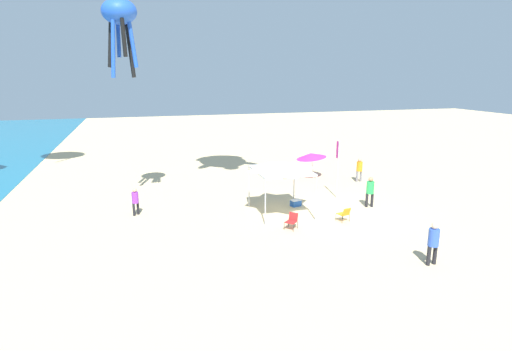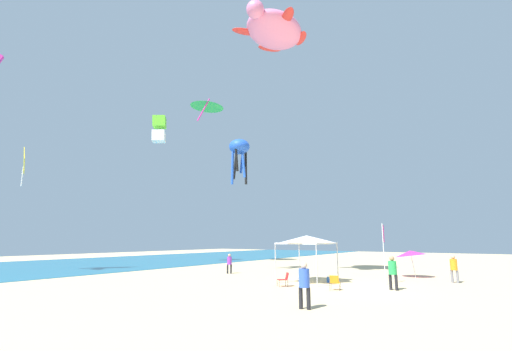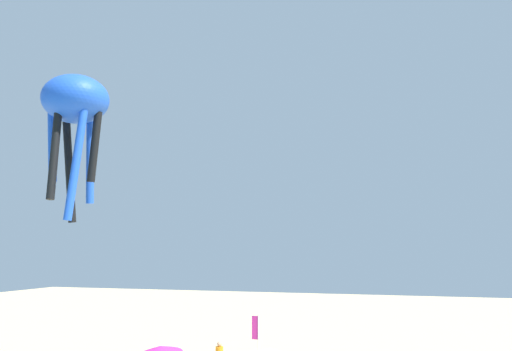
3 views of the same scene
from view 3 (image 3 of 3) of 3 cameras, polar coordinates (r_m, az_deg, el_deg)
beach_umbrella at (r=29.65m, az=-10.00°, el=-17.57°), size 2.30×2.32×2.12m
banner_flag at (r=27.10m, az=0.14°, el=-17.50°), size 0.36×0.06×3.79m
kite_octopus_blue at (r=16.37m, az=-18.47°, el=6.84°), size 1.88×1.88×4.18m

